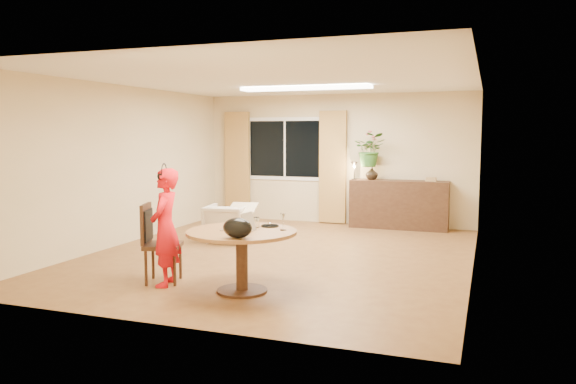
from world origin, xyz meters
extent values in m
plane|color=brown|center=(0.00, 0.00, 0.00)|extent=(6.50, 6.50, 0.00)
plane|color=white|center=(0.00, 0.00, 2.60)|extent=(6.50, 6.50, 0.00)
plane|color=tan|center=(0.00, 3.25, 1.30)|extent=(5.50, 0.00, 5.50)
plane|color=tan|center=(-2.75, 0.00, 1.30)|extent=(0.00, 6.50, 6.50)
plane|color=tan|center=(2.75, 0.00, 1.30)|extent=(0.00, 6.50, 6.50)
cube|color=white|center=(-1.10, 3.23, 1.50)|extent=(1.70, 0.02, 1.30)
cube|color=black|center=(-1.10, 3.22, 1.50)|extent=(1.55, 0.01, 1.15)
cube|color=white|center=(-1.10, 3.22, 1.50)|extent=(0.04, 0.01, 1.15)
cube|color=olive|center=(-2.15, 3.15, 1.15)|extent=(0.55, 0.08, 2.25)
cube|color=olive|center=(-0.05, 3.15, 1.15)|extent=(0.55, 0.08, 2.25)
cube|color=white|center=(0.00, 1.20, 2.57)|extent=(2.20, 0.35, 0.05)
cylinder|color=brown|center=(0.28, -1.97, 0.70)|extent=(1.26, 1.26, 0.04)
cylinder|color=black|center=(0.28, -1.97, 0.34)|extent=(0.14, 0.14, 0.68)
cylinder|color=black|center=(0.28, -1.97, 0.01)|extent=(0.58, 0.58, 0.03)
imported|color=red|center=(-0.70, -2.01, 0.70)|extent=(0.58, 0.45, 1.41)
imported|color=beige|center=(-1.23, 0.74, 0.31)|extent=(0.75, 0.76, 0.63)
cube|color=black|center=(1.31, 3.01, 0.46)|extent=(1.85, 0.45, 0.93)
imported|color=black|center=(0.77, 3.01, 1.05)|extent=(0.26, 0.26, 0.25)
imported|color=#2B6927|center=(0.74, 3.01, 1.50)|extent=(0.66, 0.59, 0.66)
camera|label=1|loc=(2.91, -7.73, 1.82)|focal=35.00mm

